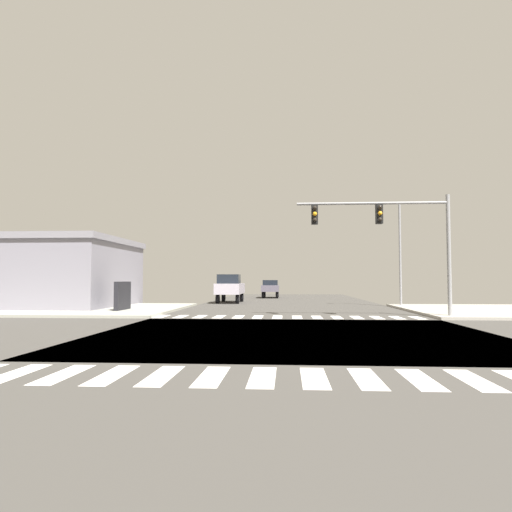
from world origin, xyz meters
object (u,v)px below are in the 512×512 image
at_px(bank_building, 47,273).
at_px(pickup_farside_1, 230,287).
at_px(traffic_signal_mast, 387,226).
at_px(street_lamp, 396,243).
at_px(sedan_nearside_1, 270,287).

height_order(bank_building, pickup_farside_1, bank_building).
distance_m(traffic_signal_mast, street_lamp, 10.28).
distance_m(traffic_signal_mast, pickup_farside_1, 18.05).
xyz_separation_m(traffic_signal_mast, pickup_farside_1, (-9.79, 14.80, -3.32)).
distance_m(traffic_signal_mast, sedan_nearside_1, 26.77).
distance_m(street_lamp, pickup_farside_1, 13.86).
height_order(traffic_signal_mast, street_lamp, street_lamp).
xyz_separation_m(sedan_nearside_1, pickup_farside_1, (-3.00, -10.86, 0.17)).
bearing_deg(pickup_farside_1, traffic_signal_mast, 123.48).
xyz_separation_m(bank_building, pickup_farside_1, (11.61, 7.92, -1.07)).
xyz_separation_m(street_lamp, pickup_farside_1, (-12.56, 4.90, -3.22)).
xyz_separation_m(traffic_signal_mast, sedan_nearside_1, (-6.79, 25.66, -3.49)).
relative_size(sedan_nearside_1, pickup_farside_1, 0.84).
height_order(street_lamp, bank_building, street_lamp).
relative_size(traffic_signal_mast, street_lamp, 1.03).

